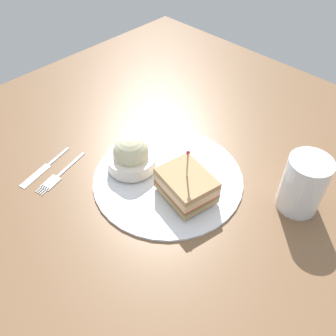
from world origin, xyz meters
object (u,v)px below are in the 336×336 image
(plate, at_px, (168,177))
(coleslaw_bowl, at_px, (131,156))
(drink_glass, at_px, (302,187))
(sandwich_half_center, at_px, (186,185))
(knife, at_px, (43,169))
(fork, at_px, (57,177))

(plate, relative_size, coleslaw_bowl, 3.01)
(drink_glass, bearing_deg, coleslaw_bowl, 117.46)
(plate, xyz_separation_m, drink_glass, (0.11, -0.21, 0.04))
(coleslaw_bowl, height_order, drink_glass, drink_glass)
(sandwich_half_center, xyz_separation_m, knife, (-0.14, 0.25, -0.03))
(plate, distance_m, sandwich_half_center, 0.06)
(drink_glass, height_order, fork, drink_glass)
(sandwich_half_center, height_order, coleslaw_bowl, sandwich_half_center)
(drink_glass, distance_m, knife, 0.48)
(coleslaw_bowl, distance_m, drink_glass, 0.31)
(sandwich_half_center, relative_size, drink_glass, 1.02)
(coleslaw_bowl, bearing_deg, fork, 143.70)
(plate, distance_m, drink_glass, 0.24)
(coleslaw_bowl, xyz_separation_m, knife, (-0.12, 0.12, -0.03))
(coleslaw_bowl, height_order, fork, coleslaw_bowl)
(plate, xyz_separation_m, knife, (-0.15, 0.19, -0.00))
(sandwich_half_center, distance_m, fork, 0.25)
(knife, bearing_deg, coleslaw_bowl, -45.00)
(coleslaw_bowl, distance_m, knife, 0.18)
(plate, xyz_separation_m, coleslaw_bowl, (-0.03, 0.07, 0.03))
(knife, bearing_deg, drink_glass, -56.25)
(plate, height_order, coleslaw_bowl, coleslaw_bowl)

